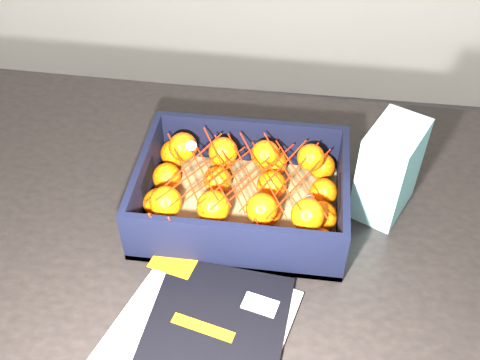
# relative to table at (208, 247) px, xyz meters

# --- Properties ---
(room_shell) EXTENTS (3.54, 3.54, 2.50)m
(room_shell) POSITION_rel_table_xyz_m (-0.01, -0.29, 0.60)
(room_shell) COLOR beige
(room_shell) RESTS_ON ground
(table) EXTENTS (1.22, 0.83, 0.75)m
(table) POSITION_rel_table_xyz_m (0.00, 0.00, 0.00)
(table) COLOR black
(table) RESTS_ON ground
(magazine_stack) EXTENTS (0.33, 0.34, 0.02)m
(magazine_stack) POSITION_rel_table_xyz_m (0.04, -0.27, 0.11)
(magazine_stack) COLOR beige
(magazine_stack) RESTS_ON table
(produce_crate) EXTENTS (0.37, 0.28, 0.11)m
(produce_crate) POSITION_rel_table_xyz_m (0.07, 0.01, 0.13)
(produce_crate) COLOR olive
(produce_crate) RESTS_ON table
(clementine_heap) EXTENTS (0.35, 0.26, 0.10)m
(clementine_heap) POSITION_rel_table_xyz_m (0.06, 0.01, 0.15)
(clementine_heap) COLOR #FF5405
(clementine_heap) RESTS_ON produce_crate
(mesh_net) EXTENTS (0.31, 0.25, 0.09)m
(mesh_net) POSITION_rel_table_xyz_m (0.06, 0.01, 0.19)
(mesh_net) COLOR red
(mesh_net) RESTS_ON clementine_heap
(retail_carton) EXTENTS (0.13, 0.14, 0.18)m
(retail_carton) POSITION_rel_table_xyz_m (0.32, 0.06, 0.19)
(retail_carton) COLOR silver
(retail_carton) RESTS_ON table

